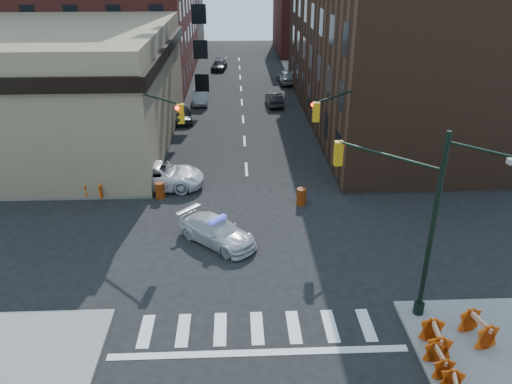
{
  "coord_description": "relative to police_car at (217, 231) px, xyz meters",
  "views": [
    {
      "loc": [
        -0.74,
        -22.76,
        13.71
      ],
      "look_at": [
        0.32,
        1.53,
        2.2
      ],
      "focal_mm": 35.0,
      "sensor_mm": 36.0,
      "label": 1
    }
  ],
  "objects": [
    {
      "name": "sidewalk_ne",
      "position": [
        24.79,
        32.71,
        -0.6
      ],
      "size": [
        34.0,
        54.5,
        0.15
      ],
      "primitive_type": "cube",
      "color": "gray",
      "rests_on": "ground"
    },
    {
      "name": "ground",
      "position": [
        1.79,
        -0.04,
        -0.67
      ],
      "size": [
        140.0,
        140.0,
        0.0
      ],
      "primitive_type": "plane",
      "color": "black",
      "rests_on": "ground"
    },
    {
      "name": "signal_pole_ne",
      "position": [
        7.63,
        5.31,
        3.66
      ],
      "size": [
        3.67,
        3.58,
        8.0
      ],
      "rotation": [
        0.0,
        0.0,
        -2.36
      ],
      "color": "black",
      "rests_on": "sidewalk_ne"
    },
    {
      "name": "pedestrian_c",
      "position": [
        -9.05,
        7.96,
        0.47
      ],
      "size": [
        1.24,
        1.02,
        1.98
      ],
      "primitive_type": "imported",
      "rotation": [
        0.0,
        0.0,
        0.55
      ],
      "color": "#1F252F",
      "rests_on": "sidewalk_nw"
    },
    {
      "name": "barricade_se_b",
      "position": [
        8.19,
        -9.54,
        -0.09
      ],
      "size": [
        0.6,
        1.16,
        0.86
      ],
      "primitive_type": null,
      "rotation": [
        0.0,
        0.0,
        1.6
      ],
      "color": "#C15709",
      "rests_on": "sidewalk_se"
    },
    {
      "name": "police_car",
      "position": [
        0.0,
        0.0,
        0.0
      ],
      "size": [
        4.68,
        4.57,
        1.35
      ],
      "primitive_type": "imported",
      "rotation": [
        0.0,
        0.0,
        0.81
      ],
      "color": "silver",
      "rests_on": "ground"
    },
    {
      "name": "barricade_se_c",
      "position": [
        8.43,
        -8.54,
        -0.01
      ],
      "size": [
        0.82,
        1.43,
        1.02
      ],
      "primitive_type": null,
      "rotation": [
        0.0,
        0.0,
        1.46
      ],
      "color": "#E9460A",
      "rests_on": "sidewalk_se"
    },
    {
      "name": "barrel_bank",
      "position": [
        -3.71,
        5.56,
        -0.16
      ],
      "size": [
        0.73,
        0.73,
        1.03
      ],
      "primitive_type": "cylinder",
      "rotation": [
        0.0,
        0.0,
        -0.32
      ],
      "color": "#F2400B",
      "rests_on": "ground"
    },
    {
      "name": "barricade_se_a",
      "position": [
        10.29,
        -8.04,
        -0.01
      ],
      "size": [
        0.99,
        1.5,
        1.03
      ],
      "primitive_type": null,
      "rotation": [
        0.0,
        0.0,
        1.8
      ],
      "color": "#D05D09",
      "rests_on": "sidewalk_se"
    },
    {
      "name": "parked_car_wdeep",
      "position": [
        -0.92,
        44.37,
        -0.04
      ],
      "size": [
        2.25,
        4.56,
        1.28
      ],
      "primitive_type": "imported",
      "rotation": [
        0.0,
        0.0,
        -0.11
      ],
      "color": "black",
      "rests_on": "ground"
    },
    {
      "name": "parked_car_wfar",
      "position": [
        -2.43,
        27.83,
        0.04
      ],
      "size": [
        1.62,
        4.39,
        1.44
      ],
      "primitive_type": "imported",
      "rotation": [
        0.0,
        0.0,
        0.02
      ],
      "color": "gray",
      "rests_on": "ground"
    },
    {
      "name": "signal_pole_nw",
      "position": [
        -4.06,
        5.3,
        3.66
      ],
      "size": [
        3.58,
        3.67,
        8.0
      ],
      "rotation": [
        0.0,
        0.0,
        -0.79
      ],
      "color": "black",
      "rests_on": "sidewalk_nw"
    },
    {
      "name": "tree_ne_near",
      "position": [
        9.29,
        25.96,
        2.81
      ],
      "size": [
        3.0,
        3.0,
        4.85
      ],
      "color": "black",
      "rests_on": "sidewalk_ne"
    },
    {
      "name": "sidewalk_nw",
      "position": [
        -21.21,
        32.71,
        -0.6
      ],
      "size": [
        34.0,
        54.5,
        0.15
      ],
      "primitive_type": "cube",
      "color": "gray",
      "rests_on": "ground"
    },
    {
      "name": "barricade_nw_a",
      "position": [
        -7.71,
        5.66,
        -0.06
      ],
      "size": [
        1.33,
        0.87,
        0.92
      ],
      "primitive_type": null,
      "rotation": [
        0.0,
        0.0,
        -0.22
      ],
      "color": "orange",
      "rests_on": "sidewalk_nw"
    },
    {
      "name": "pickup",
      "position": [
        -4.01,
        7.23,
        0.15
      ],
      "size": [
        6.12,
        3.2,
        1.65
      ],
      "primitive_type": "imported",
      "rotation": [
        0.0,
        0.0,
        1.49
      ],
      "color": "white",
      "rests_on": "ground"
    },
    {
      "name": "parked_car_enear",
      "position": [
        5.05,
        26.56,
        -0.01
      ],
      "size": [
        1.67,
        4.13,
        1.34
      ],
      "primitive_type": "imported",
      "rotation": [
        0.0,
        0.0,
        3.2
      ],
      "color": "black",
      "rests_on": "ground"
    },
    {
      "name": "barrel_road",
      "position": [
        4.99,
        4.25,
        -0.15
      ],
      "size": [
        0.72,
        0.72,
        1.04
      ],
      "primitive_type": "cylinder",
      "rotation": [
        0.0,
        0.0,
        -0.28
      ],
      "color": "#CB4709",
      "rests_on": "ground"
    },
    {
      "name": "barricade_nw_b",
      "position": [
        -9.75,
        7.96,
        -0.02
      ],
      "size": [
        1.48,
        0.97,
        1.02
      ],
      "primitive_type": null,
      "rotation": [
        0.0,
        0.0,
        -0.23
      ],
      "color": "#DA620A",
      "rests_on": "sidewalk_nw"
    },
    {
      "name": "parked_car_wnear",
      "position": [
        -3.71,
        21.48,
        -0.02
      ],
      "size": [
        2.07,
        4.05,
        1.32
      ],
      "primitive_type": "imported",
      "rotation": [
        0.0,
        0.0,
        0.14
      ],
      "color": "black",
      "rests_on": "ground"
    },
    {
      "name": "pedestrian_b",
      "position": [
        -10.63,
        8.72,
        0.41
      ],
      "size": [
        0.94,
        0.75,
        1.87
      ],
      "primitive_type": "imported",
      "rotation": [
        0.0,
        0.0,
        0.04
      ],
      "color": "black",
      "rests_on": "sidewalk_nw"
    },
    {
      "name": "parked_car_efar",
      "position": [
        7.29,
        36.28,
        0.15
      ],
      "size": [
        2.15,
        4.9,
        1.64
      ],
      "primitive_type": "imported",
      "rotation": [
        0.0,
        0.0,
        3.19
      ],
      "color": "gray",
      "rests_on": "ground"
    },
    {
      "name": "bank_building",
      "position": [
        -15.21,
        16.46,
        3.83
      ],
      "size": [
        22.0,
        22.0,
        9.0
      ],
      "primitive_type": "cube",
      "color": "#897B59",
      "rests_on": "ground"
    },
    {
      "name": "filler_ne",
      "position": [
        15.79,
        57.96,
        5.33
      ],
      "size": [
        16.0,
        16.0,
        12.0
      ],
      "primitive_type": "cube",
      "color": "maroon",
      "rests_on": "ground"
    },
    {
      "name": "tree_ne_far",
      "position": [
        9.29,
        33.96,
        2.81
      ],
      "size": [
        3.0,
        3.0,
        4.85
      ],
      "color": "black",
      "rests_on": "sidewalk_ne"
    },
    {
      "name": "pedestrian_a",
      "position": [
        -7.52,
        7.27,
        0.34
      ],
      "size": [
        0.75,
        0.73,
        1.73
      ],
      "primitive_type": "imported",
      "rotation": [
        0.0,
        0.0,
        -0.72
      ],
      "color": "black",
      "rests_on": "sidewalk_nw"
    },
    {
      "name": "commercial_row_ne",
      "position": [
        14.79,
        22.46,
        6.33
      ],
      "size": [
        14.0,
        34.0,
        14.0
      ],
      "primitive_type": "cube",
      "color": "#45291B",
      "rests_on": "ground"
    },
    {
      "name": "signal_pole_se",
      "position": [
        7.83,
        -5.56,
        3.94
      ],
      "size": [
        5.4,
        5.27,
        8.0
      ],
      "rotation": [
        0.0,
        0.0,
        2.36
      ],
      "color": "black",
      "rests_on": "sidewalk_se"
    }
  ]
}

